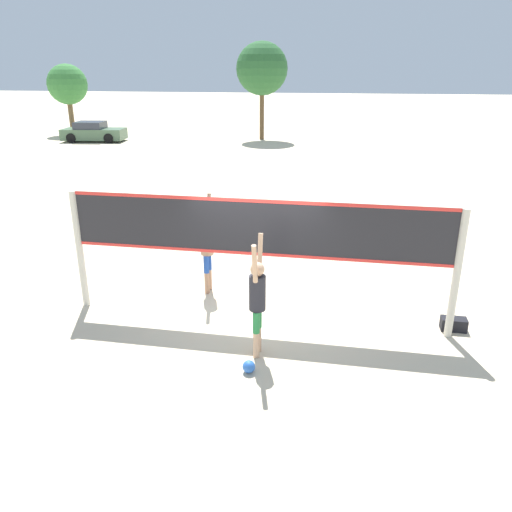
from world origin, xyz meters
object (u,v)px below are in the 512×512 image
player_blocker (207,243)px  parked_car_near (93,132)px  player_spiker (257,296)px  volleyball_net (256,240)px  gear_bag (454,324)px  volleyball (249,367)px  tree_left_cluster (262,69)px  tree_right_cluster (67,85)px

player_blocker → parked_car_near: bearing=-147.4°
player_spiker → player_blocker: (-1.54, 2.39, 0.03)m
volleyball_net → player_spiker: (0.25, -1.25, -0.55)m
player_blocker → gear_bag: (5.05, -0.88, -1.02)m
volleyball → volleyball_net: bearing=96.7°
volleyball_net → tree_left_cluster: bearing=99.5°
player_blocker → parked_car_near: size_ratio=0.50×
volleyball_net → tree_right_cluster: size_ratio=1.46×
volleyball → gear_bag: bearing=30.5°
volleyball → tree_left_cluster: size_ratio=0.03×
parked_car_near → volleyball: bearing=-65.9°
volleyball_net → player_spiker: bearing=-78.6°
player_spiker → tree_left_cluster: (-4.74, 27.97, 3.56)m
player_spiker → gear_bag: 3.95m
player_spiker → parked_car_near: 29.54m
gear_bag → tree_right_cluster: size_ratio=0.09×
volleyball_net → tree_right_cluster: bearing=125.2°
player_blocker → gear_bag: player_blocker is taller
player_blocker → volleyball_net: bearing=48.6°
player_blocker → tree_right_cluster: (-17.88, 26.00, 2.43)m
gear_bag → parked_car_near: parked_car_near is taller
volleyball → gear_bag: gear_bag is taller
tree_left_cluster → volleyball_net: bearing=-80.5°
player_spiker → player_blocker: 2.84m
player_spiker → volleyball_net: bearing=11.4°
volleyball → tree_left_cluster: 29.29m
parked_car_near → tree_right_cluster: (-3.52, 3.50, 2.97)m
tree_left_cluster → player_spiker: bearing=-80.4°
parked_car_near → tree_right_cluster: 5.78m
parked_car_near → tree_right_cluster: bearing=127.4°
tree_left_cluster → volleyball: bearing=-80.7°
tree_left_cluster → gear_bag: bearing=-72.7°
parked_car_near → tree_right_cluster: size_ratio=0.86×
volleyball_net → tree_right_cluster: 33.28m
tree_right_cluster → volleyball: bearing=-56.2°
volleyball → player_spiker: bearing=86.4°
gear_bag → tree_left_cluster: tree_left_cluster is taller
volleyball_net → volleyball: size_ratio=34.91×
parked_car_near → tree_left_cluster: tree_left_cluster is taller
parked_car_near → tree_left_cluster: bearing=7.6°
player_blocker → tree_right_cluster: 31.65m
player_spiker → tree_right_cluster: bearing=34.4°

